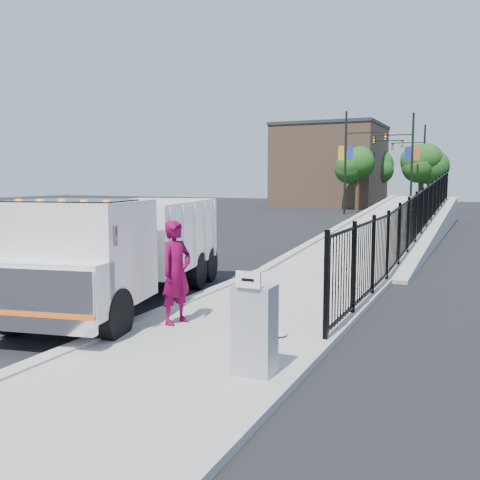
% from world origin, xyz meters
% --- Properties ---
extents(ground, '(120.00, 120.00, 0.00)m').
position_xyz_m(ground, '(0.00, 0.00, 0.00)').
color(ground, black).
rests_on(ground, ground).
extents(sidewalk, '(3.55, 12.00, 0.12)m').
position_xyz_m(sidewalk, '(1.93, -2.00, 0.06)').
color(sidewalk, '#9E998E').
rests_on(sidewalk, ground).
extents(curb, '(0.30, 12.00, 0.16)m').
position_xyz_m(curb, '(0.00, -2.00, 0.08)').
color(curb, '#ADAAA3').
rests_on(curb, ground).
extents(ramp, '(3.95, 24.06, 3.19)m').
position_xyz_m(ramp, '(2.12, 16.00, 0.00)').
color(ramp, '#9E998E').
rests_on(ramp, ground).
extents(iron_fence, '(0.10, 28.00, 1.80)m').
position_xyz_m(iron_fence, '(3.55, 12.00, 0.90)').
color(iron_fence, black).
rests_on(iron_fence, ground).
extents(truck, '(3.68, 7.46, 2.45)m').
position_xyz_m(truck, '(-1.28, -1.10, 1.38)').
color(truck, black).
rests_on(truck, ground).
extents(worker, '(0.60, 0.79, 1.93)m').
position_xyz_m(worker, '(0.75, -2.19, 1.08)').
color(worker, maroon).
rests_on(worker, sidewalk).
extents(utility_cabinet, '(0.55, 0.40, 1.25)m').
position_xyz_m(utility_cabinet, '(3.10, -3.98, 0.75)').
color(utility_cabinet, gray).
rests_on(utility_cabinet, sidewalk).
extents(arrow_sign, '(0.35, 0.04, 0.22)m').
position_xyz_m(arrow_sign, '(3.10, -4.20, 1.48)').
color(arrow_sign, white).
rests_on(arrow_sign, utility_cabinet).
extents(debris, '(0.37, 0.37, 0.09)m').
position_xyz_m(debris, '(2.73, -2.18, 0.17)').
color(debris, silver).
rests_on(debris, sidewalk).
extents(light_pole_0, '(3.77, 0.22, 8.00)m').
position_xyz_m(light_pole_0, '(-4.02, 31.25, 4.36)').
color(light_pole_0, black).
rests_on(light_pole_0, ground).
extents(light_pole_1, '(3.77, 0.22, 8.00)m').
position_xyz_m(light_pole_1, '(-0.02, 34.45, 4.36)').
color(light_pole_1, black).
rests_on(light_pole_1, ground).
extents(light_pole_2, '(3.77, 0.22, 8.00)m').
position_xyz_m(light_pole_2, '(-4.18, 41.02, 4.36)').
color(light_pole_2, black).
rests_on(light_pole_2, ground).
extents(light_pole_3, '(3.77, 0.22, 8.00)m').
position_xyz_m(light_pole_3, '(-0.19, 44.70, 4.36)').
color(light_pole_3, black).
rests_on(light_pole_3, ground).
extents(tree_0, '(2.95, 2.95, 5.48)m').
position_xyz_m(tree_0, '(-4.51, 36.59, 3.96)').
color(tree_0, '#382314').
rests_on(tree_0, ground).
extents(tree_1, '(2.87, 2.87, 5.44)m').
position_xyz_m(tree_1, '(0.52, 38.80, 3.96)').
color(tree_1, '#382314').
rests_on(tree_1, ground).
extents(tree_2, '(3.21, 3.21, 5.61)m').
position_xyz_m(tree_2, '(-4.67, 46.91, 3.97)').
color(tree_2, '#382314').
rests_on(tree_2, ground).
extents(building, '(10.00, 10.00, 8.00)m').
position_xyz_m(building, '(-9.00, 44.00, 4.00)').
color(building, '#8C664C').
rests_on(building, ground).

